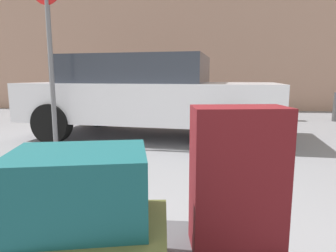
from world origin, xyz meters
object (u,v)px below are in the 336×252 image
object	(u,v)px
suitcase_maroon_rear_left	(237,179)
duffel_bag_teal_topmost_pile	(79,188)
no_parking_sign	(50,41)
parked_car	(147,94)
suitcase_olive_rear_right	(83,252)
bollard_kerb_near	(280,106)

from	to	relation	value
suitcase_maroon_rear_left	duffel_bag_teal_topmost_pile	world-z (taller)	suitcase_maroon_rear_left
no_parking_sign	parked_car	bearing A→B (deg)	36.02
suitcase_olive_rear_right	bollard_kerb_near	bearing A→B (deg)	63.40
parked_car	no_parking_sign	distance (m)	1.78
parked_car	no_parking_sign	size ratio (longest dim) A/B	1.75
parked_car	suitcase_olive_rear_right	bearing A→B (deg)	-84.15
bollard_kerb_near	no_parking_sign	size ratio (longest dim) A/B	0.27
suitcase_maroon_rear_left	parked_car	distance (m)	4.15
suitcase_maroon_rear_left	duffel_bag_teal_topmost_pile	bearing A→B (deg)	-162.75
parked_car	bollard_kerb_near	world-z (taller)	parked_car
bollard_kerb_near	no_parking_sign	world-z (taller)	no_parking_sign
suitcase_maroon_rear_left	duffel_bag_teal_topmost_pile	size ratio (longest dim) A/B	1.34
suitcase_olive_rear_right	duffel_bag_teal_topmost_pile	world-z (taller)	duffel_bag_teal_topmost_pile
suitcase_maroon_rear_left	no_parking_sign	bearing A→B (deg)	118.46
parked_car	no_parking_sign	bearing A→B (deg)	-143.98
no_parking_sign	suitcase_olive_rear_right	bearing A→B (deg)	-62.95
no_parking_sign	bollard_kerb_near	bearing A→B (deg)	37.16
suitcase_maroon_rear_left	no_parking_sign	world-z (taller)	no_parking_sign
bollard_kerb_near	parked_car	bearing A→B (deg)	-142.36
suitcase_maroon_rear_left	parked_car	xyz separation A→B (m)	(-1.02, 4.02, 0.12)
parked_car	duffel_bag_teal_topmost_pile	bearing A→B (deg)	-84.15
duffel_bag_teal_topmost_pile	bollard_kerb_near	size ratio (longest dim) A/B	0.65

